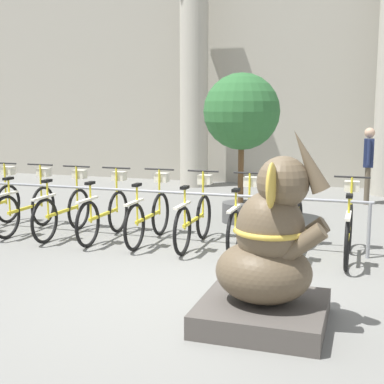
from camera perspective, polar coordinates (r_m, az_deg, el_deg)
The scene contains 15 objects.
ground_plane at distance 6.00m, azimuth -1.09°, elevation -10.33°, with size 60.00×60.00×0.00m, color slate.
building_facade at distance 14.10m, azimuth 10.83°, elevation 12.94°, with size 20.00×0.20×6.00m.
column_left at distance 13.62m, azimuth 0.23°, elevation 11.65°, with size 0.89×0.89×5.16m.
bike_rack at distance 8.01m, azimuth -4.35°, elevation -0.64°, with size 6.32×0.05×0.77m.
bicycle_1 at distance 9.02m, azimuth -17.21°, elevation -1.49°, with size 0.48×1.66×1.06m.
bicycle_2 at distance 8.59m, azimuth -13.51°, elevation -1.85°, with size 0.48×1.66×1.06m.
bicycle_3 at distance 8.24m, azimuth -9.28°, elevation -2.17°, with size 0.48×1.66×1.06m.
bicycle_4 at distance 7.97m, azimuth -4.59°, elevation -2.45°, with size 0.48×1.66×1.06m.
bicycle_5 at distance 7.71m, azimuth 0.27°, elevation -2.81°, with size 0.48×1.66×1.06m.
bicycle_6 at distance 7.51m, azimuth 5.43°, elevation -3.17°, with size 0.48×1.66×1.06m.
bicycle_7 at distance 7.38m, azimuth 10.83°, elevation -3.51°, with size 0.48×1.66×1.06m.
bicycle_8 at distance 7.32m, azimuth 16.39°, elevation -3.82°, with size 0.48×1.66×1.06m.
elephant_statue at distance 4.94m, azimuth 8.14°, elevation -7.20°, with size 1.15×1.15×1.83m.
person_pedestrian at distance 11.65m, azimuth 18.30°, elevation 3.37°, with size 0.21×0.47×1.58m.
potted_tree at distance 9.23m, azimuth 5.31°, elevation 7.88°, with size 1.31×1.31×2.58m.
Camera 1 is at (1.88, -5.34, 1.98)m, focal length 50.00 mm.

